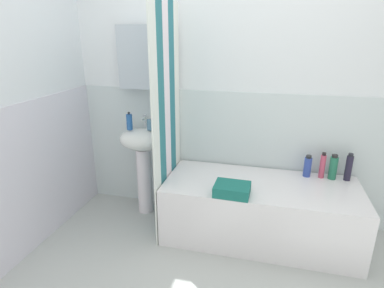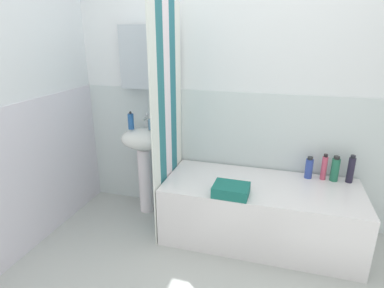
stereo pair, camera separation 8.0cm
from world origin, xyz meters
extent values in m
cube|color=white|center=(0.00, 1.27, 1.20)|extent=(3.60, 0.05, 2.40)
cube|color=silver|center=(0.00, 1.24, 0.60)|extent=(3.60, 0.02, 1.20)
cube|color=silver|center=(-0.87, 1.18, 1.48)|extent=(0.48, 0.12, 0.56)
cube|color=white|center=(-1.57, 0.34, 1.20)|extent=(0.05, 1.81, 2.40)
cube|color=silver|center=(-1.54, 0.34, 0.60)|extent=(0.02, 1.81, 1.20)
cylinder|color=white|center=(-0.87, 1.03, 0.33)|extent=(0.14, 0.14, 0.65)
ellipsoid|color=white|center=(-0.87, 1.03, 0.75)|extent=(0.44, 0.34, 0.20)
cylinder|color=silver|center=(-0.87, 1.13, 0.88)|extent=(0.03, 0.03, 0.05)
cylinder|color=silver|center=(-0.87, 1.08, 0.93)|extent=(0.02, 0.10, 0.02)
sphere|color=silver|center=(-0.87, 1.13, 0.96)|extent=(0.03, 0.03, 0.03)
cylinder|color=#2558A1|center=(-0.97, 0.99, 0.93)|extent=(0.05, 0.05, 0.14)
sphere|color=#22262B|center=(-0.97, 0.99, 1.01)|extent=(0.02, 0.02, 0.02)
cylinder|color=teal|center=(-0.79, 1.03, 0.90)|extent=(0.06, 0.06, 0.09)
cube|color=white|center=(0.25, 0.87, 0.25)|extent=(1.60, 0.69, 0.51)
cube|color=white|center=(-0.57, 0.60, 1.00)|extent=(0.01, 0.14, 2.00)
cube|color=#29707A|center=(-0.57, 0.73, 1.00)|extent=(0.01, 0.14, 2.00)
cube|color=white|center=(-0.57, 0.87, 1.00)|extent=(0.01, 0.14, 2.00)
cube|color=#286F7D|center=(-0.57, 1.01, 1.00)|extent=(0.01, 0.14, 2.00)
cube|color=white|center=(-0.57, 1.15, 1.00)|extent=(0.01, 0.14, 2.00)
cylinder|color=#252136|center=(0.94, 1.13, 0.62)|extent=(0.05, 0.05, 0.22)
cylinder|color=#25252E|center=(0.94, 1.13, 0.74)|extent=(0.04, 0.04, 0.02)
cylinder|color=#247152|center=(0.82, 1.13, 0.61)|extent=(0.07, 0.07, 0.20)
cylinder|color=#292829|center=(0.82, 1.13, 0.72)|extent=(0.05, 0.05, 0.02)
cylinder|color=#CA4B67|center=(0.74, 1.13, 0.61)|extent=(0.05, 0.05, 0.20)
cylinder|color=black|center=(0.74, 1.13, 0.72)|extent=(0.03, 0.03, 0.02)
cylinder|color=#3149A3|center=(0.62, 1.12, 0.59)|extent=(0.06, 0.06, 0.17)
cylinder|color=#27292C|center=(0.62, 1.12, 0.69)|extent=(0.04, 0.04, 0.02)
cube|color=#1B695E|center=(0.03, 0.63, 0.55)|extent=(0.28, 0.22, 0.08)
camera|label=1|loc=(0.27, -1.58, 1.68)|focal=29.70mm
camera|label=2|loc=(0.35, -1.56, 1.68)|focal=29.70mm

